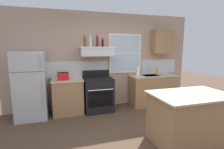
{
  "coord_description": "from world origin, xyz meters",
  "views": [
    {
      "loc": [
        -1.1,
        -2.41,
        1.7
      ],
      "look_at": [
        -0.05,
        1.2,
        1.1
      ],
      "focal_mm": 26.17,
      "sensor_mm": 36.0,
      "label": 1
    }
  ],
  "objects_px": {
    "bottle_amber_wine": "(85,42)",
    "bottle_rose_pink": "(109,42)",
    "bottle_red_label_wine": "(97,42)",
    "stove_range": "(98,94)",
    "bottle_clear_tall": "(90,41)",
    "refrigerator": "(31,85)",
    "paper_towel_roll": "(138,71)",
    "kitchen_island": "(190,118)",
    "toaster": "(63,76)",
    "bottle_balsamic_dark": "(103,43)",
    "dish_soap_bottle": "(157,71)"
  },
  "relations": [
    {
      "from": "bottle_amber_wine",
      "to": "bottle_rose_pink",
      "type": "bearing_deg",
      "value": 4.87
    },
    {
      "from": "bottle_red_label_wine",
      "to": "bottle_rose_pink",
      "type": "relative_size",
      "value": 1.11
    },
    {
      "from": "stove_range",
      "to": "bottle_red_label_wine",
      "type": "height_order",
      "value": "bottle_red_label_wine"
    },
    {
      "from": "bottle_clear_tall",
      "to": "bottle_rose_pink",
      "type": "height_order",
      "value": "bottle_clear_tall"
    },
    {
      "from": "bottle_rose_pink",
      "to": "refrigerator",
      "type": "bearing_deg",
      "value": -176.32
    },
    {
      "from": "paper_towel_roll",
      "to": "kitchen_island",
      "type": "bearing_deg",
      "value": -87.75
    },
    {
      "from": "paper_towel_roll",
      "to": "toaster",
      "type": "bearing_deg",
      "value": -178.91
    },
    {
      "from": "stove_range",
      "to": "kitchen_island",
      "type": "height_order",
      "value": "stove_range"
    },
    {
      "from": "toaster",
      "to": "kitchen_island",
      "type": "height_order",
      "value": "toaster"
    },
    {
      "from": "stove_range",
      "to": "bottle_rose_pink",
      "type": "distance_m",
      "value": 1.44
    },
    {
      "from": "refrigerator",
      "to": "bottle_balsamic_dark",
      "type": "bearing_deg",
      "value": 4.39
    },
    {
      "from": "refrigerator",
      "to": "stove_range",
      "type": "bearing_deg",
      "value": 0.8
    },
    {
      "from": "bottle_clear_tall",
      "to": "bottle_balsamic_dark",
      "type": "height_order",
      "value": "bottle_clear_tall"
    },
    {
      "from": "stove_range",
      "to": "dish_soap_bottle",
      "type": "distance_m",
      "value": 1.96
    },
    {
      "from": "refrigerator",
      "to": "toaster",
      "type": "xyz_separation_m",
      "value": [
        0.75,
        0.02,
        0.19
      ]
    },
    {
      "from": "bottle_rose_pink",
      "to": "dish_soap_bottle",
      "type": "bearing_deg",
      "value": 1.22
    },
    {
      "from": "stove_range",
      "to": "dish_soap_bottle",
      "type": "relative_size",
      "value": 6.06
    },
    {
      "from": "toaster",
      "to": "bottle_red_label_wine",
      "type": "height_order",
      "value": "bottle_red_label_wine"
    },
    {
      "from": "stove_range",
      "to": "dish_soap_bottle",
      "type": "height_order",
      "value": "same"
    },
    {
      "from": "bottle_balsamic_dark",
      "to": "kitchen_island",
      "type": "xyz_separation_m",
      "value": [
        1.12,
        -2.1,
        -1.39
      ]
    },
    {
      "from": "bottle_red_label_wine",
      "to": "toaster",
      "type": "bearing_deg",
      "value": -174.96
    },
    {
      "from": "bottle_clear_tall",
      "to": "kitchen_island",
      "type": "xyz_separation_m",
      "value": [
        1.45,
        -2.07,
        -1.43
      ]
    },
    {
      "from": "stove_range",
      "to": "paper_towel_roll",
      "type": "relative_size",
      "value": 4.04
    },
    {
      "from": "kitchen_island",
      "to": "bottle_clear_tall",
      "type": "bearing_deg",
      "value": 125.03
    },
    {
      "from": "refrigerator",
      "to": "kitchen_island",
      "type": "distance_m",
      "value": 3.54
    },
    {
      "from": "refrigerator",
      "to": "bottle_rose_pink",
      "type": "height_order",
      "value": "bottle_rose_pink"
    },
    {
      "from": "bottle_clear_tall",
      "to": "bottle_balsamic_dark",
      "type": "bearing_deg",
      "value": 5.78
    },
    {
      "from": "bottle_balsamic_dark",
      "to": "kitchen_island",
      "type": "bearing_deg",
      "value": -62.04
    },
    {
      "from": "paper_towel_roll",
      "to": "stove_range",
      "type": "bearing_deg",
      "value": -178.21
    },
    {
      "from": "bottle_clear_tall",
      "to": "bottle_balsamic_dark",
      "type": "relative_size",
      "value": 1.43
    },
    {
      "from": "bottle_amber_wine",
      "to": "dish_soap_bottle",
      "type": "height_order",
      "value": "bottle_amber_wine"
    },
    {
      "from": "toaster",
      "to": "bottle_balsamic_dark",
      "type": "relative_size",
      "value": 1.25
    },
    {
      "from": "dish_soap_bottle",
      "to": "kitchen_island",
      "type": "xyz_separation_m",
      "value": [
        -0.6,
        -2.12,
        -0.54
      ]
    },
    {
      "from": "bottle_red_label_wine",
      "to": "dish_soap_bottle",
      "type": "relative_size",
      "value": 1.76
    },
    {
      "from": "dish_soap_bottle",
      "to": "paper_towel_roll",
      "type": "bearing_deg",
      "value": -171.65
    },
    {
      "from": "toaster",
      "to": "dish_soap_bottle",
      "type": "distance_m",
      "value": 2.78
    },
    {
      "from": "refrigerator",
      "to": "kitchen_island",
      "type": "height_order",
      "value": "refrigerator"
    },
    {
      "from": "refrigerator",
      "to": "bottle_clear_tall",
      "type": "distance_m",
      "value": 1.83
    },
    {
      "from": "stove_range",
      "to": "bottle_amber_wine",
      "type": "relative_size",
      "value": 3.55
    },
    {
      "from": "stove_range",
      "to": "bottle_balsamic_dark",
      "type": "relative_size",
      "value": 4.59
    },
    {
      "from": "bottle_clear_tall",
      "to": "dish_soap_bottle",
      "type": "distance_m",
      "value": 2.24
    },
    {
      "from": "toaster",
      "to": "bottle_amber_wine",
      "type": "bearing_deg",
      "value": 5.12
    },
    {
      "from": "paper_towel_roll",
      "to": "dish_soap_bottle",
      "type": "bearing_deg",
      "value": 8.35
    },
    {
      "from": "stove_range",
      "to": "bottle_clear_tall",
      "type": "distance_m",
      "value": 1.44
    },
    {
      "from": "bottle_rose_pink",
      "to": "dish_soap_bottle",
      "type": "relative_size",
      "value": 1.58
    },
    {
      "from": "bottle_red_label_wine",
      "to": "bottle_amber_wine",
      "type": "bearing_deg",
      "value": -175.1
    },
    {
      "from": "stove_range",
      "to": "bottle_balsamic_dark",
      "type": "height_order",
      "value": "bottle_balsamic_dark"
    },
    {
      "from": "refrigerator",
      "to": "bottle_balsamic_dark",
      "type": "relative_size",
      "value": 6.91
    },
    {
      "from": "bottle_red_label_wine",
      "to": "paper_towel_roll",
      "type": "height_order",
      "value": "bottle_red_label_wine"
    },
    {
      "from": "stove_range",
      "to": "bottle_amber_wine",
      "type": "distance_m",
      "value": 1.45
    }
  ]
}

